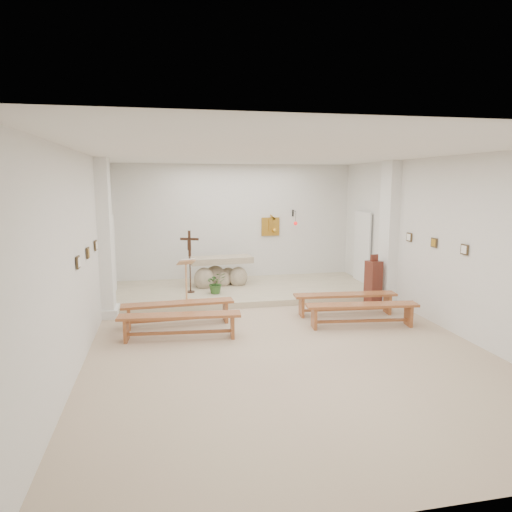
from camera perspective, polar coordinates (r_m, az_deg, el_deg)
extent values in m
cube|color=tan|center=(9.15, 2.53, -9.82)|extent=(7.00, 10.00, 0.00)
cube|color=silver|center=(8.59, -20.61, 0.37)|extent=(0.02, 10.00, 3.50)
cube|color=silver|center=(10.16, 22.08, 1.58)|extent=(0.02, 10.00, 3.50)
cube|color=silver|center=(13.60, -2.53, 4.04)|extent=(7.00, 0.02, 3.50)
cube|color=silver|center=(8.66, 2.70, 12.57)|extent=(7.00, 10.00, 0.02)
cube|color=beige|center=(12.42, -1.39, -4.30)|extent=(6.98, 3.00, 0.15)
cube|color=white|center=(10.53, -18.29, 2.04)|extent=(0.26, 0.55, 3.50)
cube|color=white|center=(11.81, 16.25, 2.88)|extent=(0.26, 0.55, 3.50)
cube|color=gold|center=(13.78, 1.82, 3.69)|extent=(0.55, 0.04, 0.55)
cube|color=black|center=(13.93, 4.63, 5.38)|extent=(0.04, 0.02, 0.20)
cylinder|color=black|center=(13.78, 4.81, 5.63)|extent=(0.02, 0.30, 0.02)
cylinder|color=black|center=(13.65, 4.98, 4.87)|extent=(0.01, 0.01, 0.34)
sphere|color=red|center=(13.67, 4.97, 4.08)|extent=(0.11, 0.11, 0.11)
cube|color=#41311C|center=(7.81, -21.35, -0.74)|extent=(0.03, 0.20, 0.20)
cube|color=#41311C|center=(8.78, -20.27, 0.38)|extent=(0.03, 0.20, 0.20)
cube|color=#41311C|center=(9.76, -19.40, 1.27)|extent=(0.03, 0.20, 0.20)
cube|color=#41311C|center=(9.50, 24.61, 0.74)|extent=(0.03, 0.20, 0.20)
cube|color=#41311C|center=(10.32, 21.37, 1.56)|extent=(0.03, 0.20, 0.20)
cube|color=#41311C|center=(11.16, 18.60, 2.26)|extent=(0.03, 0.20, 0.20)
cube|color=silver|center=(11.49, -17.82, -4.88)|extent=(0.10, 0.85, 0.52)
cube|color=silver|center=(12.69, 14.73, -3.41)|extent=(0.10, 0.85, 0.52)
ellipsoid|color=#BBAA8E|center=(12.44, -6.51, -2.88)|extent=(0.55, 0.47, 0.62)
ellipsoid|color=#BBAA8E|center=(12.67, -2.24, -2.67)|extent=(0.51, 0.44, 0.59)
ellipsoid|color=#BBAA8E|center=(12.80, -5.14, -2.44)|extent=(0.59, 0.50, 0.55)
ellipsoid|color=#BBAA8E|center=(12.86, -3.51, -2.58)|extent=(0.48, 0.41, 0.51)
ellipsoid|color=#BBAA8E|center=(12.65, -4.12, -2.93)|extent=(0.40, 0.34, 0.48)
cube|color=#BBAA8E|center=(12.58, -4.40, -0.47)|extent=(1.75, 0.82, 0.17)
cube|color=tan|center=(11.06, -8.65, -5.61)|extent=(0.40, 0.40, 0.04)
cylinder|color=tan|center=(10.96, -8.71, -3.38)|extent=(0.05, 0.05, 0.92)
cube|color=tan|center=(10.84, -8.74, -0.79)|extent=(0.45, 0.37, 0.15)
cube|color=white|center=(10.80, -8.69, -0.58)|extent=(0.38, 0.31, 0.12)
cylinder|color=#331F10|center=(12.01, -8.17, -4.44)|extent=(0.21, 0.21, 0.03)
cylinder|color=#331F10|center=(11.90, -8.22, -2.23)|extent=(0.03, 0.03, 0.97)
cube|color=#331F10|center=(11.77, -8.31, 1.56)|extent=(0.07, 0.06, 0.66)
cube|color=#331F10|center=(11.76, -8.33, 2.11)|extent=(0.47, 0.21, 0.06)
cube|color=#331F10|center=(11.75, -8.35, 1.41)|extent=(0.09, 0.06, 0.28)
imported|color=#2F5823|center=(11.76, -5.03, -3.37)|extent=(0.57, 0.52, 0.55)
cube|color=#562318|center=(11.73, 14.45, -3.14)|extent=(0.40, 0.40, 1.05)
cube|color=#562318|center=(11.62, 14.57, -0.23)|extent=(0.22, 0.10, 0.17)
cube|color=#A0572E|center=(9.75, -9.72, -5.86)|extent=(2.34, 0.48, 0.05)
cube|color=#A0572E|center=(9.80, -15.60, -7.48)|extent=(0.08, 0.34, 0.44)
cube|color=#A0572E|center=(9.94, -3.85, -6.92)|extent=(0.08, 0.34, 0.44)
cube|color=#A0572E|center=(9.85, -9.67, -7.77)|extent=(1.96, 0.15, 0.05)
cube|color=#A0572E|center=(10.53, 11.10, -4.77)|extent=(2.35, 0.56, 0.05)
cube|color=#A0572E|center=(10.33, 5.71, -6.31)|extent=(0.09, 0.34, 0.44)
cube|color=#A0572E|center=(10.94, 16.11, -5.76)|extent=(0.09, 0.34, 0.44)
cube|color=#A0572E|center=(10.62, 11.04, -6.55)|extent=(1.96, 0.22, 0.05)
cube|color=#A0572E|center=(8.89, -9.52, -7.36)|extent=(2.35, 0.57, 0.05)
cube|color=#A0572E|center=(9.07, -15.91, -8.86)|extent=(0.09, 0.34, 0.44)
cube|color=#A0572E|center=(8.97, -2.97, -8.72)|extent=(0.09, 0.34, 0.44)
cube|color=#A0572E|center=(8.99, -9.47, -9.42)|extent=(1.96, 0.23, 0.05)
cube|color=#A0572E|center=(9.74, 13.13, -6.00)|extent=(2.36, 0.64, 0.05)
cube|color=#A0572E|center=(9.55, 7.27, -7.66)|extent=(0.10, 0.34, 0.44)
cube|color=#A0572E|center=(10.15, 18.53, -7.04)|extent=(0.10, 0.34, 0.44)
cube|color=#A0572E|center=(9.83, 13.05, -7.91)|extent=(1.95, 0.29, 0.05)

